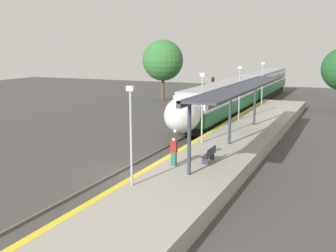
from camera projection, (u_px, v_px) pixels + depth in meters
name	position (u px, v px, depth m)	size (l,w,h in m)	color
ground_plane	(128.00, 175.00, 25.08)	(120.00, 120.00, 0.00)	#423F3D
rail_left	(118.00, 172.00, 25.35)	(0.08, 90.00, 0.15)	slate
rail_right	(139.00, 175.00, 24.78)	(0.08, 90.00, 0.15)	slate
train	(245.00, 91.00, 50.33)	(2.77, 43.79, 3.93)	black
platform_right	(193.00, 177.00, 23.34)	(5.03, 64.00, 0.91)	#9E998E
platform_bench	(210.00, 154.00, 24.49)	(0.44, 1.50, 0.89)	#2D333D
person_waiting	(174.00, 151.00, 23.70)	(0.36, 0.22, 1.61)	#1E604C
railway_signal	(213.00, 93.00, 45.17)	(0.28, 0.28, 4.26)	#59595E
lamppost_near	(131.00, 129.00, 19.95)	(0.36, 0.20, 4.86)	#9E9EA3
lamppost_mid	(202.00, 103.00, 29.07)	(0.36, 0.20, 4.86)	#9E9EA3
lamppost_far	(240.00, 89.00, 38.18)	(0.36, 0.20, 4.86)	#9E9EA3
lamppost_farthest	(262.00, 81.00, 47.30)	(0.36, 0.20, 4.86)	#9E9EA3
station_canopy	(239.00, 89.00, 28.18)	(2.02, 18.43, 4.08)	#333842
background_tree_left	(163.00, 60.00, 57.87)	(5.63, 5.63, 8.38)	brown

